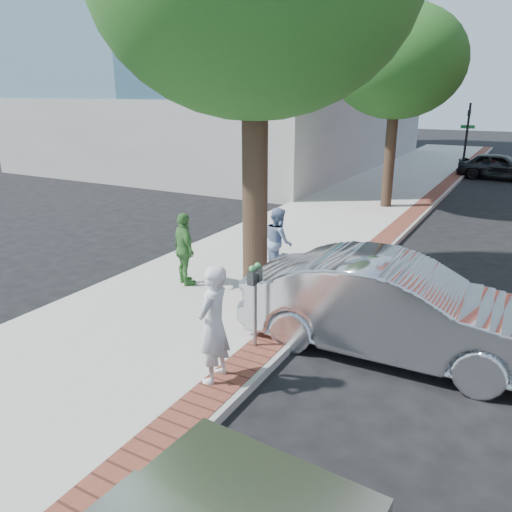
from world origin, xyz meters
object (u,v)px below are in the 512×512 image
Objects in this scene: person_officer at (278,241)px; bg_car at (500,166)px; parking_meter at (255,288)px; person_green at (184,249)px; person_gray at (213,325)px; sedan_silver at (393,308)px.

person_officer is 18.93m from bg_car.
parking_meter reaches higher than bg_car.
bg_car is (2.13, 22.02, -0.52)m from parking_meter.
parking_meter is 0.37× the size of bg_car.
person_green is 0.41× the size of bg_car.
bg_car is (4.91, 20.26, -0.29)m from person_green.
bg_car is (2.15, 23.24, -0.38)m from person_gray.
person_officer is (-1.27, 4.63, -0.10)m from person_gray.
bg_car is at bearing -52.95° from person_officer.
parking_meter is at bearing -179.95° from person_green.
person_officer is 0.97× the size of person_green.
parking_meter is 2.36m from sedan_silver.
person_gray reaches higher than parking_meter.
person_officer reaches higher than parking_meter.
bg_car is at bearing 84.46° from parking_meter.
sedan_silver is at bearing -154.48° from person_green.
sedan_silver is (2.01, 1.18, -0.37)m from parking_meter.
person_gray reaches higher than person_officer.
person_officer is 0.32× the size of sedan_silver.
person_gray is 0.45× the size of bg_car.
bg_car is (0.12, 20.84, -0.15)m from sedan_silver.
person_officer is (-1.28, 3.41, -0.25)m from parking_meter.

